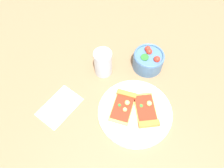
{
  "coord_description": "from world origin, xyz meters",
  "views": [
    {
      "loc": [
        0.35,
        0.09,
        0.76
      ],
      "look_at": [
        -0.06,
        -0.11,
        0.03
      ],
      "focal_mm": 36.01,
      "sensor_mm": 36.0,
      "label": 1
    }
  ],
  "objects_px": {
    "salad_bowl": "(148,60)",
    "soda_glass": "(103,63)",
    "pizza_slice_far": "(124,104)",
    "plate": "(135,112)",
    "pizza_slice_near": "(146,112)",
    "paper_napkin": "(59,107)"
  },
  "relations": [
    {
      "from": "soda_glass",
      "to": "paper_napkin",
      "type": "xyz_separation_m",
      "value": [
        0.22,
        -0.07,
        -0.05
      ]
    },
    {
      "from": "pizza_slice_near",
      "to": "paper_napkin",
      "type": "bearing_deg",
      "value": -69.59
    },
    {
      "from": "soda_glass",
      "to": "salad_bowl",
      "type": "bearing_deg",
      "value": 124.82
    },
    {
      "from": "plate",
      "to": "pizza_slice_far",
      "type": "relative_size",
      "value": 1.95
    },
    {
      "from": "plate",
      "to": "pizza_slice_far",
      "type": "distance_m",
      "value": 0.05
    },
    {
      "from": "pizza_slice_far",
      "to": "soda_glass",
      "type": "height_order",
      "value": "soda_glass"
    },
    {
      "from": "soda_glass",
      "to": "paper_napkin",
      "type": "relative_size",
      "value": 0.72
    },
    {
      "from": "pizza_slice_far",
      "to": "paper_napkin",
      "type": "relative_size",
      "value": 0.88
    },
    {
      "from": "pizza_slice_near",
      "to": "paper_napkin",
      "type": "relative_size",
      "value": 0.97
    },
    {
      "from": "plate",
      "to": "pizza_slice_far",
      "type": "xyz_separation_m",
      "value": [
        -0.0,
        -0.05,
        0.01
      ]
    },
    {
      "from": "pizza_slice_far",
      "to": "salad_bowl",
      "type": "relative_size",
      "value": 1.13
    },
    {
      "from": "plate",
      "to": "salad_bowl",
      "type": "xyz_separation_m",
      "value": [
        -0.22,
        -0.04,
        0.03
      ]
    },
    {
      "from": "soda_glass",
      "to": "pizza_slice_near",
      "type": "bearing_deg",
      "value": 65.29
    },
    {
      "from": "paper_napkin",
      "to": "pizza_slice_near",
      "type": "bearing_deg",
      "value": 110.41
    },
    {
      "from": "salad_bowl",
      "to": "soda_glass",
      "type": "xyz_separation_m",
      "value": [
        0.11,
        -0.15,
        0.02
      ]
    },
    {
      "from": "pizza_slice_far",
      "to": "soda_glass",
      "type": "bearing_deg",
      "value": -128.46
    },
    {
      "from": "pizza_slice_far",
      "to": "salad_bowl",
      "type": "distance_m",
      "value": 0.22
    },
    {
      "from": "salad_bowl",
      "to": "paper_napkin",
      "type": "bearing_deg",
      "value": -34.93
    },
    {
      "from": "pizza_slice_far",
      "to": "plate",
      "type": "bearing_deg",
      "value": 85.63
    },
    {
      "from": "plate",
      "to": "salad_bowl",
      "type": "distance_m",
      "value": 0.23
    },
    {
      "from": "salad_bowl",
      "to": "pizza_slice_near",
      "type": "bearing_deg",
      "value": 20.05
    },
    {
      "from": "salad_bowl",
      "to": "soda_glass",
      "type": "distance_m",
      "value": 0.19
    }
  ]
}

